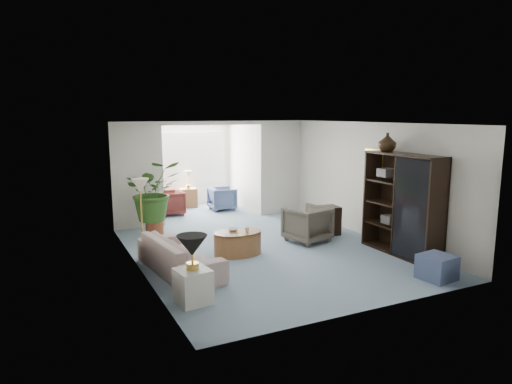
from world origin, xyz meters
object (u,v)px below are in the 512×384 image
sofa (180,255)px  floor_lamp (140,185)px  sunroom_chair_maroon (170,203)px  sunroom_table (189,198)px  framed_picture (375,161)px  sunroom_chair_blue (222,199)px  side_table_dark (327,220)px  wingback_chair (307,224)px  coffee_bowl (233,230)px  coffee_cup (247,230)px  end_table (193,286)px  cabinet_urn (387,142)px  ottoman (437,267)px  table_lamp (192,246)px  entertainment_cabinet (402,204)px  coffee_table (238,243)px  plant_pot (155,227)px

sofa → floor_lamp: 2.13m
sunroom_chair_maroon → sunroom_table: sunroom_chair_maroon is taller
framed_picture → sunroom_chair_blue: 4.79m
sofa → floor_lamp: (-0.23, 1.89, 0.95)m
side_table_dark → sunroom_chair_maroon: (-2.63, 3.48, 0.01)m
wingback_chair → coffee_bowl: bearing=-10.3°
coffee_cup → sunroom_table: bearing=85.8°
framed_picture → wingback_chair: 1.97m
end_table → sunroom_chair_blue: bearing=64.7°
sofa → cabinet_urn: (4.14, -0.35, 1.83)m
framed_picture → side_table_dark: (-0.69, 0.72, -1.38)m
coffee_bowl → sunroom_chair_blue: size_ratio=0.29×
cabinet_urn → sunroom_chair_maroon: bearing=122.8°
side_table_dark → ottoman: side_table_dark is taller
sofa → table_lamp: (-0.20, -1.35, 0.55)m
table_lamp → cabinet_urn: (4.34, 1.00, 1.28)m
end_table → coffee_bowl: bearing=53.2°
floor_lamp → entertainment_cabinet: size_ratio=0.19×
coffee_table → coffee_bowl: bearing=116.6°
floor_lamp → sunroom_table: bearing=58.6°
end_table → coffee_cup: size_ratio=5.53×
floor_lamp → plant_pot: bearing=60.3°
table_lamp → plant_pot: 4.07m
cabinet_urn → sunroom_table: bearing=112.9°
entertainment_cabinet → coffee_cup: bearing=155.8°
entertainment_cabinet → ottoman: entertainment_cabinet is taller
coffee_bowl → wingback_chair: 1.74m
coffee_table → sofa: bearing=-159.9°
sofa → floor_lamp: bearing=-0.4°
end_table → floor_lamp: floor_lamp is taller
coffee_table → ottoman: 3.57m
sofa → coffee_bowl: bearing=-72.7°
sunroom_chair_blue → cabinet_urn: bearing=-158.3°
coffee_cup → ottoman: size_ratio=0.18×
coffee_cup → table_lamp: bearing=-133.6°
end_table → side_table_dark: (3.87, 2.32, 0.07)m
wingback_chair → sunroom_chair_blue: (-0.43, 3.78, -0.06)m
table_lamp → coffee_table: bearing=50.8°
wingback_chair → framed_picture: bearing=149.5°
cabinet_urn → table_lamp: bearing=-167.0°
side_table_dark → cabinet_urn: cabinet_urn is taller
floor_lamp → ottoman: bearing=-45.9°
framed_picture → side_table_dark: bearing=134.0°
wingback_chair → side_table_dark: 0.76m
plant_pot → sunroom_table: (1.60, 2.56, 0.12)m
framed_picture → sunroom_chair_maroon: framed_picture is taller
side_table_dark → entertainment_cabinet: size_ratio=0.33×
framed_picture → coffee_table: framed_picture is taller
framed_picture → wingback_chair: size_ratio=0.61×
end_table → floor_lamp: (-0.03, 3.24, 1.00)m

